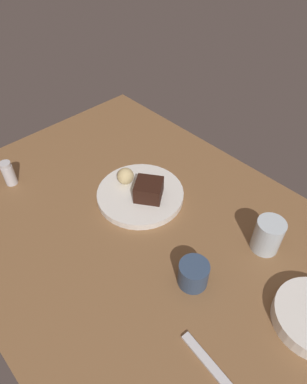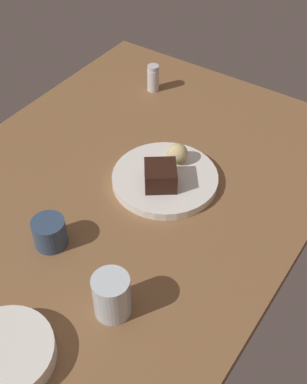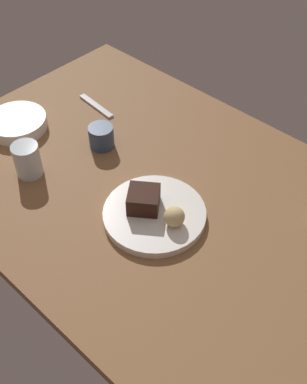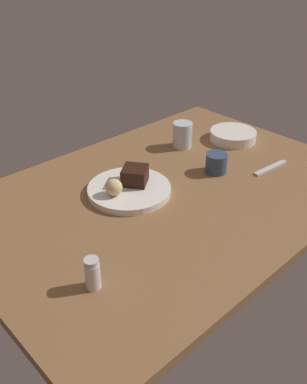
# 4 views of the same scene
# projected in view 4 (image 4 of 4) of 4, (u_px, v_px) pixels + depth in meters

# --- Properties ---
(dining_table) EXTENTS (1.20, 0.84, 0.03)m
(dining_table) POSITION_uv_depth(u_px,v_px,m) (169.00, 194.00, 1.27)
(dining_table) COLOR brown
(dining_table) RESTS_ON ground
(dessert_plate) EXTENTS (0.25, 0.25, 0.02)m
(dessert_plate) POSITION_uv_depth(u_px,v_px,m) (129.00, 190.00, 1.25)
(dessert_plate) COLOR white
(dessert_plate) RESTS_ON dining_table
(chocolate_cake_slice) EXTENTS (0.10, 0.10, 0.05)m
(chocolate_cake_slice) POSITION_uv_depth(u_px,v_px,m) (135.00, 175.00, 1.25)
(chocolate_cake_slice) COLOR black
(chocolate_cake_slice) RESTS_ON dessert_plate
(bread_roll) EXTENTS (0.05, 0.05, 0.05)m
(bread_roll) POSITION_uv_depth(u_px,v_px,m) (114.00, 187.00, 1.19)
(bread_roll) COLOR #DBC184
(bread_roll) RESTS_ON dessert_plate
(salt_shaker) EXTENTS (0.03, 0.03, 0.08)m
(salt_shaker) POSITION_uv_depth(u_px,v_px,m) (93.00, 274.00, 0.90)
(salt_shaker) COLOR silver
(salt_shaker) RESTS_ON dining_table
(water_glass) EXTENTS (0.07, 0.07, 0.09)m
(water_glass) POSITION_uv_depth(u_px,v_px,m) (182.00, 135.00, 1.50)
(water_glass) COLOR silver
(water_glass) RESTS_ON dining_table
(side_bowl) EXTENTS (0.17, 0.17, 0.04)m
(side_bowl) POSITION_uv_depth(u_px,v_px,m) (233.00, 135.00, 1.56)
(side_bowl) COLOR white
(side_bowl) RESTS_ON dining_table
(coffee_cup) EXTENTS (0.07, 0.07, 0.06)m
(coffee_cup) POSITION_uv_depth(u_px,v_px,m) (216.00, 163.00, 1.35)
(coffee_cup) COLOR #334766
(coffee_cup) RESTS_ON dining_table
(dessert_spoon) EXTENTS (0.15, 0.03, 0.01)m
(dessert_spoon) POSITION_uv_depth(u_px,v_px,m) (271.00, 168.00, 1.38)
(dessert_spoon) COLOR silver
(dessert_spoon) RESTS_ON dining_table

